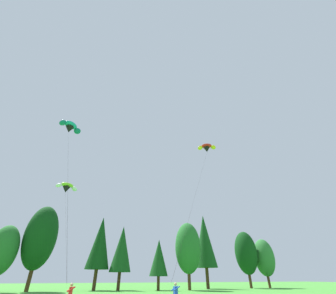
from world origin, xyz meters
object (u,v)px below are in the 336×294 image
Objects in this scene: parafoil_kite_far_lime_white at (67,187)px; parafoil_kite_mid_red_yellow at (207,148)px; parafoil_kite_high_teal at (70,127)px; kite_flyer_mid at (176,293)px; kite_flyer_near at (70,294)px.

parafoil_kite_mid_red_yellow is at bearing -12.84° from parafoil_kite_far_lime_white.
parafoil_kite_mid_red_yellow is (25.97, 2.90, 2.64)m from parafoil_kite_high_teal.
parafoil_kite_far_lime_white is (-11.87, 22.32, 14.75)m from kite_flyer_mid.
kite_flyer_near is 0.07× the size of parafoil_kite_mid_red_yellow.
parafoil_kite_high_teal is 0.99× the size of parafoil_kite_far_lime_white.
kite_flyer_near is 25.45m from parafoil_kite_high_teal.
kite_flyer_near and kite_flyer_mid have the same top height.
kite_flyer_mid is 0.08× the size of parafoil_kite_high_teal.
kite_flyer_mid is 28.51m from parafoil_kite_high_teal.
kite_flyer_mid is 0.07× the size of parafoil_kite_mid_red_yellow.
parafoil_kite_mid_red_yellow is at bearing 35.85° from kite_flyer_near.
kite_flyer_mid is 0.08× the size of parafoil_kite_far_lime_white.
kite_flyer_mid is at bearing -62.01° from parafoil_kite_far_lime_white.
kite_flyer_mid is 32.40m from parafoil_kite_mid_red_yellow.
parafoil_kite_far_lime_white is at bearing 117.99° from kite_flyer_mid.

